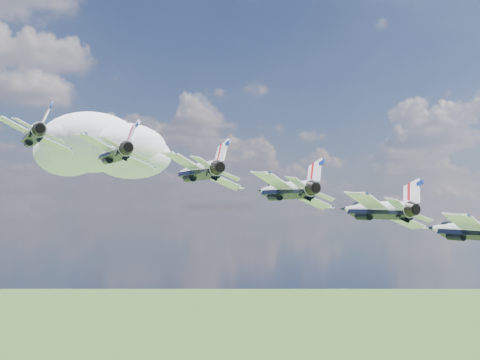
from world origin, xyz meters
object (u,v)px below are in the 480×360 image
jet_1 (113,153)px  jet_4 (374,209)px  jet_0 (33,135)px  jet_5 (468,230)px  jet_3 (284,190)px  jet_2 (197,171)px

jet_1 → jet_4: size_ratio=1.00×
jet_0 → jet_1: (9.58, -7.06, -2.63)m
jet_1 → jet_0: bearing=147.4°
jet_1 → jet_5: size_ratio=1.00×
jet_4 → jet_5: (9.58, -7.06, -2.63)m
jet_1 → jet_5: (38.32, -28.23, -10.53)m
jet_0 → jet_3: size_ratio=1.00×
jet_0 → jet_3: bearing=-32.6°
jet_2 → jet_5: 36.56m
jet_3 → jet_5: bearing=-32.6°
jet_0 → jet_5: size_ratio=1.00×
jet_0 → jet_5: bearing=-32.6°
jet_3 → jet_0: bearing=147.4°
jet_0 → jet_3: 36.56m
jet_0 → jet_4: jet_0 is taller
jet_1 → jet_2: jet_1 is taller
jet_0 → jet_1: bearing=-32.6°
jet_1 → jet_2: 12.19m
jet_3 → jet_4: 12.19m
jet_3 → jet_4: size_ratio=1.00×
jet_0 → jet_4: (38.32, -28.23, -10.53)m
jet_3 → jet_4: jet_3 is taller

